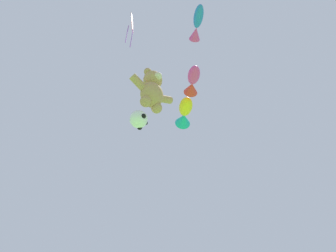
{
  "coord_description": "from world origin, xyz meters",
  "views": [
    {
      "loc": [
        -4.08,
        -0.74,
        0.81
      ],
      "look_at": [
        1.09,
        5.11,
        7.03
      ],
      "focal_mm": 24.0,
      "sensor_mm": 36.0,
      "label": 1
    }
  ],
  "objects": [
    {
      "name": "diamond_kite",
      "position": [
        -1.71,
        4.69,
        11.73
      ],
      "size": [
        0.7,
        0.83,
        2.52
      ],
      "color": "red"
    },
    {
      "name": "soccer_ball_kite",
      "position": [
        -0.18,
        5.55,
        6.98
      ],
      "size": [
        0.85,
        0.84,
        0.78
      ],
      "color": "white"
    },
    {
      "name": "fish_kite_magenta",
      "position": [
        2.19,
        4.35,
        10.2
      ],
      "size": [
        1.65,
        1.85,
        0.77
      ],
      "color": "#E53F9E"
    },
    {
      "name": "fish_kite_goldfin",
      "position": [
        3.55,
        6.35,
        10.08
      ],
      "size": [
        2.11,
        2.37,
        0.98
      ],
      "color": "yellow"
    },
    {
      "name": "teddy_bear_kite",
      "position": [
        0.21,
        5.26,
        8.88
      ],
      "size": [
        2.49,
        1.1,
        2.53
      ],
      "color": "tan"
    },
    {
      "name": "fish_kite_cobalt",
      "position": [
        0.33,
        2.25,
        10.83
      ],
      "size": [
        1.36,
        1.58,
        0.52
      ],
      "color": "blue"
    }
  ]
}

